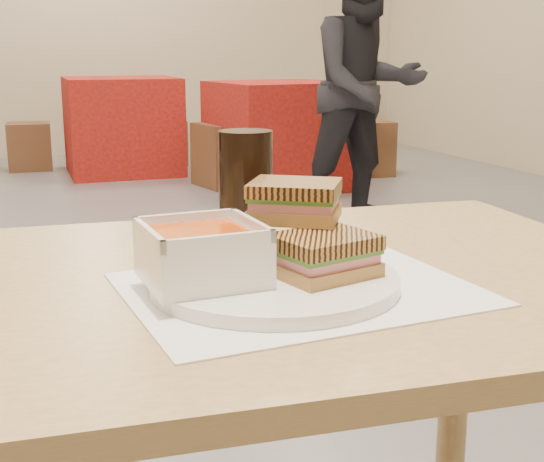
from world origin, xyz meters
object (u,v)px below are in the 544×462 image
object	(u,v)px
bg_table_1	(278,135)
bg_chair_1l	(227,155)
main_table	(193,367)
patron_b	(366,86)
bg_table_2	(122,126)
bg_chair_2l	(30,146)
plate	(274,281)
cola_glass	(246,188)
soup_bowl	(202,256)
bg_chair_2r	(161,144)
panini_lower	(324,255)
bg_chair_1r	(366,148)

from	to	relation	value
bg_table_1	bg_chair_1l	distance (m)	0.43
main_table	patron_b	bearing A→B (deg)	59.64
main_table	bg_table_2	world-z (taller)	bg_table_2
bg_table_2	bg_chair_1l	size ratio (longest dim) A/B	1.83
bg_chair_2l	plate	bearing A→B (deg)	-89.78
plate	cola_glass	distance (m)	0.23
soup_bowl	bg_table_1	distance (m)	4.90
bg_chair_2l	bg_chair_2r	xyz separation A→B (m)	(1.12, -0.20, -0.00)
panini_lower	bg_table_2	distance (m)	5.75
plate	bg_chair_2r	world-z (taller)	plate
main_table	plate	xyz separation A→B (m)	(0.08, -0.07, 0.12)
plate	patron_b	xyz separation A→B (m)	(1.79, 3.27, 0.06)
plate	bg_chair_1l	distance (m)	4.98
main_table	panini_lower	distance (m)	0.23
bg_chair_1l	bg_chair_2l	xyz separation A→B (m)	(-1.40, 1.37, -0.04)
soup_bowl	bg_table_2	xyz separation A→B (m)	(0.81, 5.67, -0.39)
plate	panini_lower	world-z (taller)	panini_lower
bg_chair_2r	bg_chair_1r	bearing A→B (deg)	-35.27
bg_chair_2l	main_table	bearing A→B (deg)	-90.56
panini_lower	bg_chair_2l	xyz separation A→B (m)	(-0.08, 6.15, -0.59)
patron_b	bg_chair_1r	bearing A→B (deg)	62.46
plate	cola_glass	world-z (taller)	cola_glass
bg_table_1	bg_chair_2r	distance (m)	1.54
soup_bowl	panini_lower	distance (m)	0.14
main_table	bg_chair_1l	size ratio (longest dim) A/B	2.46
bg_table_2	main_table	bearing A→B (deg)	-98.16
panini_lower	bg_table_2	size ratio (longest dim) A/B	0.14
main_table	bg_chair_1r	distance (m)	5.52
panini_lower	bg_chair_1l	bearing A→B (deg)	74.55
bg_table_2	patron_b	world-z (taller)	patron_b
cola_glass	bg_chair_1r	bearing A→B (deg)	60.92
cola_glass	patron_b	size ratio (longest dim) A/B	0.10
cola_glass	bg_table_2	world-z (taller)	cola_glass
bg_table_2	patron_b	xyz separation A→B (m)	(1.07, -2.41, 0.41)
main_table	bg_table_1	bearing A→B (deg)	68.10
panini_lower	bg_chair_2r	distance (m)	6.08
bg_chair_2r	patron_b	bearing A→B (deg)	-75.42
bg_table_1	bg_chair_1r	bearing A→B (deg)	19.26
soup_bowl	patron_b	bearing A→B (deg)	60.11
bg_chair_2l	bg_chair_2r	world-z (taller)	bg_chair_2l
bg_table_2	bg_chair_1r	size ratio (longest dim) A/B	2.07
bg_table_1	bg_chair_1r	world-z (taller)	bg_table_1
bg_table_1	patron_b	world-z (taller)	patron_b
main_table	bg_chair_2l	world-z (taller)	main_table
cola_glass	bg_table_2	bearing A→B (deg)	82.84
cola_glass	bg_chair_2r	size ratio (longest dim) A/B	0.35
soup_bowl	bg_chair_1r	distance (m)	5.59
main_table	panini_lower	xyz separation A→B (m)	(0.14, -0.09, 0.16)
bg_chair_1r	patron_b	xyz separation A→B (m)	(-0.83, -1.59, 0.59)
cola_glass	bg_chair_1r	distance (m)	5.35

